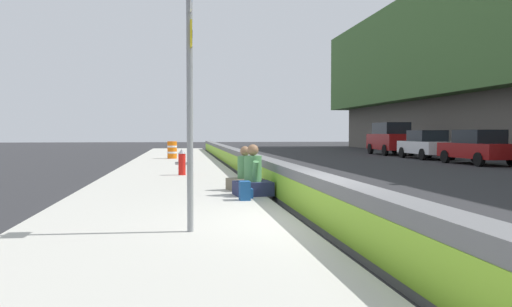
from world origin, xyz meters
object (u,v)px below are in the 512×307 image
object	(u,v)px
route_sign_post	(190,87)
parked_car_far	(390,138)
construction_barrel	(172,150)
parked_car_fourth	(478,147)
seated_person_foreground	(253,179)
seated_person_middle	(245,176)
backpack	(245,191)
parked_car_midline	(426,144)
fire_hydrant	(182,162)

from	to	relation	value
route_sign_post	parked_car_far	distance (m)	31.22
construction_barrel	parked_car_fourth	distance (m)	15.83
seated_person_foreground	parked_car_fourth	world-z (taller)	parked_car_fourth
seated_person_middle	construction_barrel	size ratio (longest dim) A/B	1.15
seated_person_middle	backpack	bearing A→B (deg)	173.11
route_sign_post	backpack	distance (m)	4.04
seated_person_middle	parked_car_midline	xyz separation A→B (m)	(16.49, -12.91, 0.38)
route_sign_post	parked_car_far	size ratio (longest dim) A/B	0.74
construction_barrel	parked_car_far	size ratio (longest dim) A/B	0.20
fire_hydrant	seated_person_middle	world-z (taller)	seated_person_middle
route_sign_post	fire_hydrant	world-z (taller)	route_sign_post
backpack	parked_car_far	xyz separation A→B (m)	(24.24, -13.33, 0.85)
seated_person_foreground	construction_barrel	size ratio (longest dim) A/B	1.22
fire_hydrant	backpack	bearing A→B (deg)	-169.07
fire_hydrant	seated_person_foreground	xyz separation A→B (m)	(-5.93, -1.59, -0.09)
backpack	route_sign_post	bearing A→B (deg)	160.35
seated_person_middle	fire_hydrant	bearing A→B (deg)	17.62
parked_car_far	seated_person_foreground	bearing A→B (deg)	150.86
fire_hydrant	route_sign_post	bearing A→B (deg)	-179.41
seated_person_foreground	parked_car_fourth	xyz separation A→B (m)	(12.01, -12.80, 0.36)
route_sign_post	construction_barrel	bearing A→B (deg)	1.64
parked_car_far	fire_hydrant	bearing A→B (deg)	140.05
backpack	construction_barrel	distance (m)	18.28
seated_person_middle	parked_car_far	xyz separation A→B (m)	(22.32, -13.09, 0.70)
backpack	construction_barrel	xyz separation A→B (m)	(18.19, 1.82, 0.28)
construction_barrel	parked_car_fourth	size ratio (longest dim) A/B	0.21
seated_person_middle	parked_car_fourth	xyz separation A→B (m)	(10.93, -12.85, 0.38)
construction_barrel	parked_car_fourth	world-z (taller)	parked_car_fourth
parked_car_fourth	construction_barrel	bearing A→B (deg)	70.28
route_sign_post	seated_person_foreground	size ratio (longest dim) A/B	3.11
seated_person_middle	seated_person_foreground	bearing A→B (deg)	-177.48
seated_person_foreground	parked_car_midline	bearing A→B (deg)	-36.21
seated_person_middle	parked_car_midline	bearing A→B (deg)	-38.06
seated_person_foreground	parked_car_midline	world-z (taller)	parked_car_midline
fire_hydrant	parked_car_midline	bearing A→B (deg)	-51.15
route_sign_post	backpack	bearing A→B (deg)	-19.65
fire_hydrant	parked_car_fourth	distance (m)	15.62
route_sign_post	fire_hydrant	xyz separation A→B (m)	(10.14, 0.10, -1.62)
backpack	parked_car_midline	distance (m)	22.63
fire_hydrant	parked_car_fourth	size ratio (longest dim) A/B	0.19
fire_hydrant	seated_person_foreground	size ratio (longest dim) A/B	0.76
route_sign_post	parked_car_far	bearing A→B (deg)	-27.75
route_sign_post	seated_person_foreground	distance (m)	4.78
route_sign_post	parked_car_fourth	bearing A→B (deg)	-41.37
route_sign_post	parked_car_far	xyz separation A→B (m)	(27.61, -14.53, -1.03)
construction_barrel	parked_car_midline	distance (m)	14.97
route_sign_post	fire_hydrant	bearing A→B (deg)	0.59
parked_car_far	construction_barrel	bearing A→B (deg)	111.77
seated_person_foreground	construction_barrel	distance (m)	17.48
backpack	parked_car_fourth	xyz separation A→B (m)	(12.85, -13.08, 0.53)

